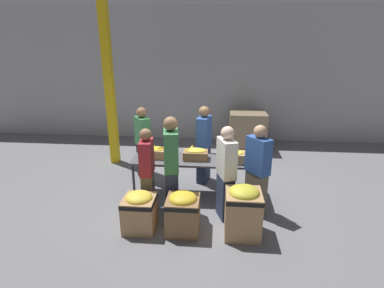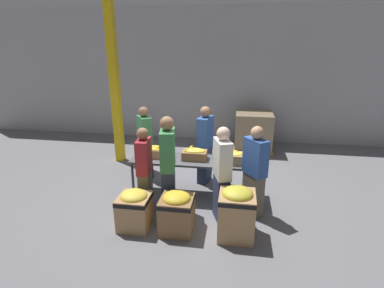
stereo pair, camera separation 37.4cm
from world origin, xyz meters
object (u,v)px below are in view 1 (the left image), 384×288
(banana_box_1, at_px, (196,154))
(volunteer_4, at_px, (204,145))
(banana_box_2, at_px, (235,156))
(donation_bin_1, at_px, (183,211))
(volunteer_3, at_px, (147,172))
(donation_bin_0, at_px, (140,210))
(volunteer_2, at_px, (171,167))
(volunteer_5, at_px, (226,174))
(volunteer_1, at_px, (257,171))
(support_pillar, at_px, (109,84))
(sorting_table, at_px, (195,162))
(pallet_stack_0, at_px, (247,131))
(volunteer_0, at_px, (143,144))
(donation_bin_2, at_px, (243,209))
(banana_box_0, at_px, (154,152))

(banana_box_1, xyz_separation_m, volunteer_4, (0.13, 0.67, -0.05))
(banana_box_2, relative_size, donation_bin_1, 0.58)
(volunteer_3, xyz_separation_m, donation_bin_0, (-0.01, -0.58, -0.43))
(banana_box_2, relative_size, volunteer_2, 0.23)
(volunteer_5, bearing_deg, volunteer_1, -87.63)
(volunteer_2, height_order, donation_bin_0, volunteer_2)
(support_pillar, bearing_deg, sorting_table, -36.12)
(volunteer_4, bearing_deg, pallet_stack_0, 167.57)
(donation_bin_0, bearing_deg, volunteer_1, 20.17)
(volunteer_0, bearing_deg, volunteer_2, -4.19)
(support_pillar, bearing_deg, banana_box_1, -35.87)
(donation_bin_2, bearing_deg, volunteer_4, 110.62)
(volunteer_4, distance_m, donation_bin_1, 2.00)
(volunteer_4, height_order, donation_bin_0, volunteer_4)
(volunteer_2, distance_m, volunteer_5, 0.95)
(banana_box_2, distance_m, support_pillar, 3.59)
(donation_bin_1, bearing_deg, banana_box_2, 54.06)
(donation_bin_1, xyz_separation_m, pallet_stack_0, (1.36, 4.24, 0.17))
(banana_box_2, bearing_deg, donation_bin_0, -143.06)
(volunteer_2, xyz_separation_m, donation_bin_2, (1.22, -0.56, -0.44))
(volunteer_0, height_order, support_pillar, support_pillar)
(support_pillar, bearing_deg, donation_bin_1, -53.59)
(volunteer_0, relative_size, donation_bin_2, 1.92)
(banana_box_2, relative_size, volunteer_1, 0.25)
(banana_box_0, distance_m, volunteer_2, 0.85)
(banana_box_0, relative_size, donation_bin_0, 0.69)
(volunteer_2, distance_m, pallet_stack_0, 4.03)
(volunteer_1, bearing_deg, volunteer_2, 59.11)
(volunteer_2, bearing_deg, volunteer_3, 77.85)
(donation_bin_2, bearing_deg, volunteer_2, 155.25)
(banana_box_0, bearing_deg, donation_bin_2, -37.34)
(donation_bin_1, bearing_deg, volunteer_5, 36.50)
(sorting_table, distance_m, banana_box_0, 0.83)
(volunteer_2, distance_m, donation_bin_0, 0.90)
(volunteer_4, relative_size, volunteer_5, 1.02)
(volunteer_0, height_order, volunteer_4, volunteer_4)
(sorting_table, relative_size, pallet_stack_0, 2.23)
(volunteer_1, bearing_deg, support_pillar, 20.52)
(donation_bin_0, xyz_separation_m, support_pillar, (-1.40, 2.87, 1.64))
(volunteer_1, xyz_separation_m, volunteer_5, (-0.55, -0.21, 0.01))
(donation_bin_2, xyz_separation_m, support_pillar, (-3.07, 2.87, 1.55))
(volunteer_0, height_order, donation_bin_1, volunteer_0)
(volunteer_4, bearing_deg, support_pillar, -98.12)
(volunteer_3, bearing_deg, pallet_stack_0, -33.63)
(volunteer_5, xyz_separation_m, donation_bin_1, (-0.68, -0.51, -0.46))
(sorting_table, relative_size, donation_bin_0, 3.68)
(volunteer_3, bearing_deg, volunteer_1, -90.22)
(banana_box_1, height_order, donation_bin_1, banana_box_1)
(sorting_table, xyz_separation_m, banana_box_2, (0.77, -0.08, 0.17))
(banana_box_2, height_order, volunteer_4, volunteer_4)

